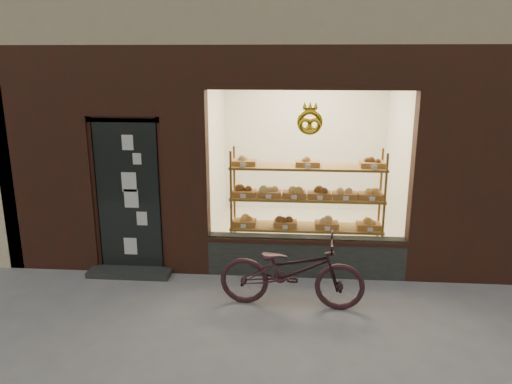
{
  "coord_description": "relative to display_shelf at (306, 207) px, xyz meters",
  "views": [
    {
      "loc": [
        0.27,
        -4.38,
        2.95
      ],
      "look_at": [
        -0.24,
        2.0,
        1.22
      ],
      "focal_mm": 35.0,
      "sensor_mm": 36.0,
      "label": 1
    }
  ],
  "objects": [
    {
      "name": "display_shelf",
      "position": [
        0.0,
        0.0,
        0.0
      ],
      "size": [
        2.2,
        0.45,
        1.7
      ],
      "color": "brown",
      "rests_on": "ground"
    },
    {
      "name": "ground",
      "position": [
        -0.45,
        -2.55,
        -0.85
      ],
      "size": [
        90.0,
        90.0,
        0.0
      ],
      "primitive_type": "plane",
      "color": "slate"
    },
    {
      "name": "bicycle",
      "position": [
        -0.19,
        -1.36,
        -0.39
      ],
      "size": [
        1.79,
        0.72,
        0.92
      ],
      "primitive_type": "imported",
      "rotation": [
        0.0,
        0.0,
        1.51
      ],
      "color": "black",
      "rests_on": "ground"
    }
  ]
}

